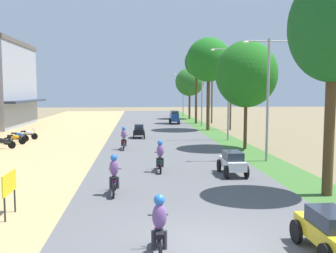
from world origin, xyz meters
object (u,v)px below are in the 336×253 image
(motorbike_ahead_second, at_px, (114,175))
(median_tree_fourth, at_px, (196,63))
(parked_motorbike_sixth, at_px, (18,136))
(median_tree_nearest, at_px, (333,28))
(utility_pole_near, at_px, (231,88))
(car_sedan_yellow, at_px, (329,230))
(car_van_blue, at_px, (174,117))
(car_sedan_white, at_px, (232,162))
(median_tree_second, at_px, (246,74))
(motorbike_foreground_rider, at_px, (159,228))
(streetlamp_mid, at_px, (229,87))
(median_tree_third, at_px, (209,60))
(streetlamp_farthest, at_px, (183,91))
(motorbike_ahead_fourth, at_px, (124,139))
(parked_motorbike_seventh, at_px, (27,134))
(car_hatchback_black, at_px, (139,131))
(parked_motorbike_fourth, at_px, (3,142))
(median_tree_fifth, at_px, (190,82))
(streetlamp_far, at_px, (202,87))
(parked_motorbike_fifth, at_px, (15,138))
(street_signboard, at_px, (9,186))
(streetlamp_near, at_px, (268,91))
(motorbike_ahead_third, at_px, (160,157))
(utility_pole_far, at_px, (212,89))

(motorbike_ahead_second, bearing_deg, median_tree_fourth, 75.46)
(parked_motorbike_sixth, xyz_separation_m, median_tree_nearest, (17.49, -17.53, 6.13))
(utility_pole_near, bearing_deg, car_sedan_yellow, -99.66)
(utility_pole_near, xyz_separation_m, car_van_blue, (-5.45, 7.14, -3.59))
(car_sedan_white, xyz_separation_m, motorbike_ahead_second, (-5.66, -3.06, 0.11))
(median_tree_second, height_order, motorbike_foreground_rider, median_tree_second)
(streetlamp_mid, bearing_deg, median_tree_third, 91.12)
(streetlamp_farthest, height_order, motorbike_ahead_fourth, streetlamp_farthest)
(median_tree_nearest, bearing_deg, streetlamp_mid, 89.61)
(parked_motorbike_seventh, bearing_deg, car_hatchback_black, 1.17)
(motorbike_ahead_second, bearing_deg, parked_motorbike_fourth, 124.18)
(parked_motorbike_sixth, bearing_deg, motorbike_ahead_second, -61.98)
(median_tree_fifth, xyz_separation_m, streetlamp_far, (-0.15, -11.63, -0.92))
(car_sedan_white, bearing_deg, streetlamp_mid, 77.14)
(streetlamp_mid, xyz_separation_m, streetlamp_far, (0.00, 13.14, 0.13))
(car_sedan_white, bearing_deg, median_tree_third, 82.43)
(parked_motorbike_fifth, height_order, motorbike_ahead_fourth, motorbike_ahead_fourth)
(streetlamp_mid, xyz_separation_m, motorbike_ahead_fourth, (-8.70, -4.53, -3.72))
(utility_pole_near, bearing_deg, street_signboard, -117.58)
(median_tree_fourth, relative_size, median_tree_fifth, 1.25)
(motorbike_foreground_rider, distance_m, motorbike_ahead_second, 6.17)
(motorbike_ahead_second, bearing_deg, car_hatchback_black, 86.57)
(streetlamp_mid, relative_size, utility_pole_near, 0.89)
(utility_pole_near, bearing_deg, streetlamp_near, -97.49)
(parked_motorbike_sixth, height_order, car_sedan_yellow, car_sedan_yellow)
(parked_motorbike_sixth, bearing_deg, motorbike_ahead_third, -48.80)
(streetlamp_near, xyz_separation_m, car_hatchback_black, (-7.59, 11.67, -3.53))
(parked_motorbike_sixth, distance_m, median_tree_nearest, 25.51)
(parked_motorbike_sixth, xyz_separation_m, car_sedan_white, (14.58, -13.69, 0.19))
(parked_motorbike_fourth, relative_size, streetlamp_farthest, 0.25)
(motorbike_foreground_rider, bearing_deg, motorbike_ahead_fourth, 94.77)
(median_tree_third, bearing_deg, median_tree_second, -88.87)
(streetlamp_far, distance_m, streetlamp_farthest, 18.16)
(median_tree_fifth, distance_m, streetlamp_far, 11.67)
(utility_pole_far, relative_size, motorbike_foreground_rider, 4.86)
(parked_motorbike_sixth, xyz_separation_m, motorbike_ahead_fourth, (8.90, -4.97, 0.30))
(parked_motorbike_fifth, distance_m, motorbike_ahead_third, 15.39)
(parked_motorbike_fifth, bearing_deg, motorbike_ahead_third, -45.45)
(street_signboard, bearing_deg, car_hatchback_black, 78.00)
(median_tree_fourth, bearing_deg, streetlamp_near, -89.71)
(median_tree_fourth, bearing_deg, streetlamp_far, -87.86)
(car_van_blue, bearing_deg, streetlamp_far, -43.92)
(car_hatchback_black, bearing_deg, motorbike_ahead_third, -85.94)
(utility_pole_near, bearing_deg, motorbike_ahead_third, -113.17)
(median_tree_third, bearing_deg, median_tree_fourth, 89.79)
(median_tree_fourth, relative_size, car_sedan_yellow, 4.26)
(car_hatchback_black, relative_size, motorbike_ahead_second, 1.11)
(utility_pole_near, height_order, car_sedan_white, utility_pole_near)
(parked_motorbike_seventh, xyz_separation_m, streetlamp_mid, (17.24, -1.85, 4.02))
(car_sedan_white, xyz_separation_m, car_hatchback_black, (-4.56, 15.30, 0.01))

